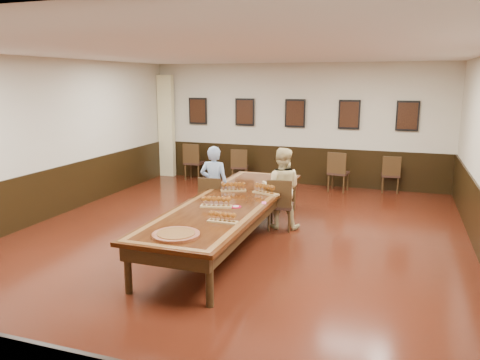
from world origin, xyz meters
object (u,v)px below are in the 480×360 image
at_px(chair_man, 213,200).
at_px(carved_platter, 176,235).
at_px(person_man, 214,185).
at_px(conference_table, 230,208).
at_px(spare_chair_c, 339,171).
at_px(spare_chair_a, 194,161).
at_px(chair_woman, 280,204).
at_px(spare_chair_b, 240,166).
at_px(spare_chair_d, 391,174).
at_px(person_woman, 281,188).

height_order(chair_man, carved_platter, chair_man).
bearing_deg(person_man, conference_table, 120.29).
relative_size(spare_chair_c, person_man, 0.66).
height_order(spare_chair_a, conference_table, spare_chair_a).
bearing_deg(person_man, spare_chair_c, -124.56).
height_order(chair_woman, person_man, person_man).
relative_size(spare_chair_c, carved_platter, 1.25).
bearing_deg(conference_table, spare_chair_b, 107.25).
xyz_separation_m(chair_woman, person_man, (-1.33, -0.02, 0.27)).
distance_m(spare_chair_a, conference_table, 5.34).
bearing_deg(carved_platter, spare_chair_c, 78.87).
bearing_deg(chair_man, spare_chair_d, -134.49).
xyz_separation_m(chair_man, chair_woman, (1.32, 0.12, 0.01)).
distance_m(spare_chair_b, spare_chair_d, 3.93).
relative_size(spare_chair_a, spare_chair_c, 1.02).
bearing_deg(carved_platter, person_woman, 78.31).
distance_m(chair_man, spare_chair_c, 4.09).
bearing_deg(spare_chair_b, spare_chair_d, 169.79).
relative_size(spare_chair_b, person_man, 0.61).
xyz_separation_m(spare_chair_b, person_man, (0.74, -3.64, 0.29)).
distance_m(spare_chair_c, spare_chair_d, 1.29).
xyz_separation_m(spare_chair_c, spare_chair_d, (1.25, 0.33, -0.04)).
bearing_deg(chair_man, person_woman, -175.71).
bearing_deg(carved_platter, conference_table, 89.45).
bearing_deg(spare_chair_c, chair_woman, 87.66).
bearing_deg(spare_chair_a, carved_platter, 110.69).
bearing_deg(carved_platter, chair_woman, 77.69).
bearing_deg(spare_chair_d, carved_platter, 65.17).
relative_size(person_man, conference_table, 0.31).
height_order(spare_chair_b, carved_platter, spare_chair_b).
distance_m(chair_man, carved_platter, 2.97).
distance_m(spare_chair_c, person_woman, 3.45).
height_order(chair_man, spare_chair_b, chair_man).
xyz_separation_m(chair_woman, person_woman, (-0.01, 0.10, 0.28)).
bearing_deg(chair_woman, person_man, -6.00).
height_order(spare_chair_b, conference_table, spare_chair_b).
bearing_deg(conference_table, carved_platter, -90.55).
bearing_deg(chair_woman, spare_chair_d, -122.96).
bearing_deg(person_man, spare_chair_d, -135.31).
distance_m(chair_man, person_man, 0.30).
bearing_deg(carved_platter, spare_chair_a, 112.70).
distance_m(chair_man, person_woman, 1.36).
bearing_deg(conference_table, chair_man, 128.45).
relative_size(spare_chair_b, carved_platter, 1.16).
height_order(spare_chair_a, carved_platter, spare_chair_a).
bearing_deg(spare_chair_a, spare_chair_b, 179.59).
distance_m(person_man, conference_table, 1.20).
distance_m(chair_woman, conference_table, 1.17).
distance_m(spare_chair_a, spare_chair_c, 4.03).
bearing_deg(person_man, spare_chair_b, -84.06).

